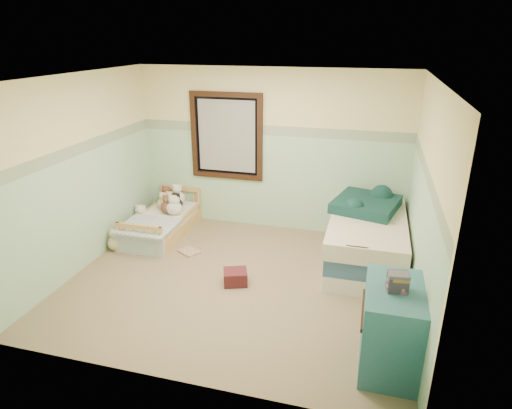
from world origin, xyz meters
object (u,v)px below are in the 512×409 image
(plush_floor_cream, at_px, (142,221))
(red_pillow, at_px, (235,277))
(twin_bed_frame, at_px, (365,254))
(floor_book, at_px, (189,251))
(toddler_bed_frame, at_px, (163,228))
(dresser, at_px, (391,328))
(plush_floor_tan, at_px, (116,243))

(plush_floor_cream, xyz_separation_m, red_pillow, (1.95, -1.20, -0.05))
(twin_bed_frame, xyz_separation_m, floor_book, (-2.45, -0.39, -0.10))
(toddler_bed_frame, relative_size, floor_book, 5.06)
(dresser, distance_m, floor_book, 3.21)
(plush_floor_cream, distance_m, plush_floor_tan, 0.77)
(toddler_bed_frame, bearing_deg, plush_floor_tan, -120.25)
(plush_floor_tan, xyz_separation_m, red_pillow, (1.95, -0.43, -0.02))
(red_pillow, bearing_deg, dresser, -28.72)
(toddler_bed_frame, relative_size, plush_floor_tan, 6.40)
(dresser, xyz_separation_m, floor_book, (-2.73, 1.64, -0.40))
(twin_bed_frame, bearing_deg, plush_floor_cream, 177.10)
(toddler_bed_frame, xyz_separation_m, plush_floor_cream, (-0.40, 0.08, 0.05))
(dresser, height_order, floor_book, dresser)
(plush_floor_cream, height_order, plush_floor_tan, plush_floor_cream)
(toddler_bed_frame, bearing_deg, floor_book, -36.76)
(twin_bed_frame, bearing_deg, dresser, -82.08)
(red_pillow, xyz_separation_m, floor_book, (-0.90, 0.63, -0.08))
(twin_bed_frame, relative_size, dresser, 2.30)
(toddler_bed_frame, relative_size, twin_bed_frame, 0.77)
(twin_bed_frame, height_order, red_pillow, twin_bed_frame)
(red_pillow, bearing_deg, plush_floor_cream, 148.41)
(plush_floor_tan, height_order, twin_bed_frame, plush_floor_tan)
(plush_floor_tan, distance_m, dresser, 4.05)
(toddler_bed_frame, height_order, red_pillow, toddler_bed_frame)
(plush_floor_cream, bearing_deg, twin_bed_frame, -2.90)
(plush_floor_cream, height_order, dresser, dresser)
(twin_bed_frame, relative_size, red_pillow, 6.56)
(plush_floor_tan, distance_m, floor_book, 1.07)
(red_pillow, distance_m, floor_book, 1.11)
(dresser, bearing_deg, plush_floor_tan, 159.27)
(toddler_bed_frame, xyz_separation_m, plush_floor_tan, (-0.40, -0.69, 0.02))
(plush_floor_cream, xyz_separation_m, floor_book, (1.05, -0.57, -0.13))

